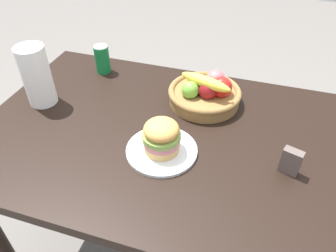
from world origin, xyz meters
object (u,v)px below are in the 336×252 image
soda_can (102,59)px  sandwich (162,136)px  fruit_basket (205,92)px  paper_towel_roll (37,76)px  napkin_holder (291,162)px  plate (163,151)px

soda_can → sandwich: bearing=-44.8°
fruit_basket → paper_towel_roll: bearing=-162.9°
soda_can → napkin_holder: 0.92m
sandwich → soda_can: bearing=135.2°
plate → napkin_holder: napkin_holder is taller
napkin_holder → sandwich: bearing=-157.5°
paper_towel_roll → soda_can: bearing=66.5°
sandwich → soda_can: (-0.42, 0.42, -0.01)m
paper_towel_roll → napkin_holder: paper_towel_roll is taller
sandwich → paper_towel_roll: bearing=166.5°
napkin_holder → paper_towel_roll: bearing=-168.2°
plate → fruit_basket: bearing=77.2°
sandwich → fruit_basket: 0.33m
fruit_basket → paper_towel_roll: paper_towel_roll is taller
plate → soda_can: size_ratio=1.91×
sandwich → fruit_basket: size_ratio=0.44×
soda_can → napkin_holder: soda_can is taller
plate → sandwich: size_ratio=1.88×
sandwich → napkin_holder: size_ratio=1.42×
plate → paper_towel_roll: bearing=166.5°
plate → soda_can: soda_can is taller
plate → paper_towel_roll: (-0.55, 0.13, 0.11)m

